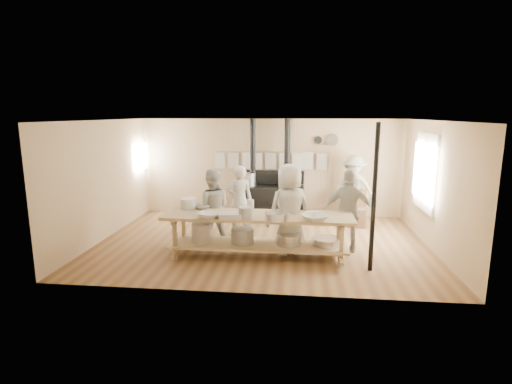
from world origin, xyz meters
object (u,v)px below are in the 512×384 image
cook_far_left (240,201)px  stove (269,198)px  prep_table (257,231)px  cook_by_window (353,189)px  cook_left (212,208)px  cook_right (349,211)px  cook_center (289,210)px  chair (357,216)px  roasting_pan (231,216)px

cook_far_left → stove: bearing=-121.2°
stove → cook_far_left: bearing=-108.6°
stove → prep_table: 3.02m
stove → cook_by_window: (2.15, -0.17, 0.33)m
cook_left → stove: bearing=-123.0°
prep_table → cook_left: (-1.02, 0.61, 0.29)m
cook_far_left → cook_right: cook_right is taller
stove → prep_table: bearing=-90.0°
stove → cook_center: 2.85m
stove → chair: (2.21, -0.61, -0.25)m
cook_center → cook_left: bearing=-40.8°
cook_center → roasting_pan: (-1.06, -0.58, -0.00)m
cook_far_left → roasting_pan: 1.72m
stove → cook_far_left: size_ratio=1.62×
cook_by_window → chair: 0.74m
cook_center → chair: (1.62, 2.15, -0.63)m
cook_far_left → chair: bearing=-172.2°
cook_right → cook_by_window: (0.38, 2.33, 0.02)m
cook_right → stove: bearing=-48.4°
prep_table → cook_center: cook_center is taller
stove → prep_table: (-0.00, -3.02, -0.00)m
prep_table → cook_by_window: 3.59m
prep_table → cook_far_left: cook_far_left is taller
cook_center → cook_right: bearing=164.4°
stove → cook_center: stove is taller
cook_center → cook_by_window: size_ratio=1.05×
cook_far_left → cook_center: cook_center is taller
cook_left → cook_far_left: bearing=-131.3°
stove → cook_right: bearing=-54.7°
cook_far_left → cook_right: size_ratio=0.96×
prep_table → roasting_pan: roasting_pan is taller
prep_table → chair: chair is taller
cook_far_left → roasting_pan: bearing=80.4°
cook_by_window → cook_right: bearing=-78.0°
cook_center → prep_table: bearing=-5.2°
cook_right → cook_center: bearing=19.0°
cook_right → roasting_pan: cook_right is taller
stove → cook_center: (0.60, -2.76, 0.38)m
cook_right → roasting_pan: size_ratio=3.89×
cook_center → cook_right: (1.18, 0.26, -0.07)m
prep_table → cook_by_window: size_ratio=2.10×
prep_table → cook_right: 1.87m
prep_table → cook_center: size_ratio=2.00×
stove → cook_center: bearing=-77.8°
roasting_pan → cook_center: bearing=28.9°
prep_table → chair: 3.28m
cook_left → cook_by_window: bearing=-154.8°
cook_far_left → cook_left: bearing=46.1°
cook_by_window → roasting_pan: size_ratio=4.00×
cook_right → roasting_pan: 2.39m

